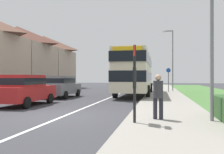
# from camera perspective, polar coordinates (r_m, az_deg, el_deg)

# --- Properties ---
(ground_plane) EXTENTS (120.00, 120.00, 0.00)m
(ground_plane) POSITION_cam_1_polar(r_m,az_deg,el_deg) (9.67, -11.76, -9.42)
(ground_plane) COLOR #38383D
(lane_marking_centre) EXTENTS (0.14, 60.00, 0.01)m
(lane_marking_centre) POSITION_cam_1_polar(r_m,az_deg,el_deg) (17.25, -1.14, -5.32)
(lane_marking_centre) COLOR silver
(lane_marking_centre) RESTS_ON ground_plane
(pavement_near_side) EXTENTS (3.20, 68.00, 0.12)m
(pavement_near_side) POSITION_cam_1_polar(r_m,az_deg,el_deg) (14.85, 13.20, -5.94)
(pavement_near_side) COLOR gray
(pavement_near_side) RESTS_ON ground_plane
(double_decker_bus) EXTENTS (2.80, 10.39, 3.70)m
(double_decker_bus) POSITION_cam_1_polar(r_m,az_deg,el_deg) (20.52, 5.71, 1.47)
(double_decker_bus) COLOR beige
(double_decker_bus) RESTS_ON ground_plane
(parked_car_red) EXTENTS (1.99, 4.10, 1.71)m
(parked_car_red) POSITION_cam_1_polar(r_m,az_deg,el_deg) (13.87, -20.82, -2.72)
(parked_car_red) COLOR #B21E1E
(parked_car_red) RESTS_ON ground_plane
(parked_car_grey) EXTENTS (1.90, 4.18, 1.68)m
(parked_car_grey) POSITION_cam_1_polar(r_m,az_deg,el_deg) (18.52, -12.35, -2.12)
(parked_car_grey) COLOR slate
(parked_car_grey) RESTS_ON ground_plane
(pedestrian_at_stop) EXTENTS (0.34, 0.34, 1.67)m
(pedestrian_at_stop) POSITION_cam_1_polar(r_m,az_deg,el_deg) (8.20, 11.27, -4.22)
(pedestrian_at_stop) COLOR #23232D
(pedestrian_at_stop) RESTS_ON ground_plane
(bus_stop_sign) EXTENTS (0.09, 0.52, 2.60)m
(bus_stop_sign) POSITION_cam_1_polar(r_m,az_deg,el_deg) (7.45, 5.57, -0.29)
(bus_stop_sign) COLOR black
(bus_stop_sign) RESTS_ON ground_plane
(cycle_route_sign) EXTENTS (0.44, 0.08, 2.52)m
(cycle_route_sign) POSITION_cam_1_polar(r_m,az_deg,el_deg) (24.06, 13.71, -0.46)
(cycle_route_sign) COLOR slate
(cycle_route_sign) RESTS_ON ground_plane
(street_lamp_near) EXTENTS (1.14, 0.20, 6.84)m
(street_lamp_near) POSITION_cam_1_polar(r_m,az_deg,el_deg) (8.71, 22.58, 15.87)
(street_lamp_near) COLOR slate
(street_lamp_near) RESTS_ON ground_plane
(street_lamp_mid) EXTENTS (1.14, 0.20, 6.70)m
(street_lamp_mid) POSITION_cam_1_polar(r_m,az_deg,el_deg) (26.15, 14.45, 4.96)
(street_lamp_mid) COLOR slate
(street_lamp_mid) RESTS_ON ground_plane
(house_terrace_far_side) EXTENTS (7.92, 19.99, 7.92)m
(house_terrace_far_side) POSITION_cam_1_polar(r_m,az_deg,el_deg) (30.98, -22.31, 4.30)
(house_terrace_far_side) COLOR #C1A88E
(house_terrace_far_side) RESTS_ON ground_plane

